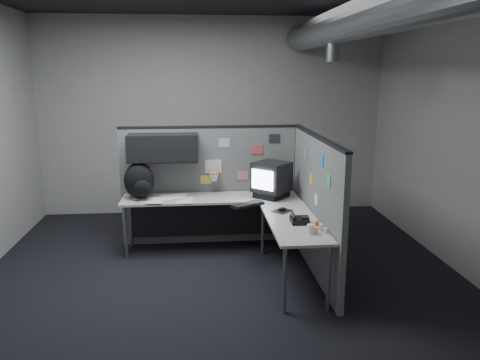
{
  "coord_description": "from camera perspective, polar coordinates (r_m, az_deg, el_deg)",
  "views": [
    {
      "loc": [
        -0.26,
        -4.94,
        2.33
      ],
      "look_at": [
        0.23,
        0.35,
        1.1
      ],
      "focal_mm": 35.0,
      "sensor_mm": 36.0,
      "label": 1
    }
  ],
  "objects": [
    {
      "name": "room",
      "position": [
        5.01,
        4.17,
        10.34
      ],
      "size": [
        5.62,
        5.62,
        3.22
      ],
      "color": "black",
      "rests_on": "ground"
    },
    {
      "name": "desk",
      "position": [
        5.91,
        -1.11,
        -3.84
      ],
      "size": [
        2.31,
        2.11,
        0.73
      ],
      "color": "#B9B1A7",
      "rests_on": "ground"
    },
    {
      "name": "backpack",
      "position": [
        6.11,
        -12.15,
        -0.19
      ],
      "size": [
        0.39,
        0.35,
        0.47
      ],
      "rotation": [
        0.0,
        0.0,
        0.01
      ],
      "color": "black",
      "rests_on": "desk"
    },
    {
      "name": "bottles",
      "position": [
        4.89,
        9.65,
        -5.78
      ],
      "size": [
        0.14,
        0.17,
        0.09
      ],
      "rotation": [
        0.0,
        0.0,
        -0.02
      ],
      "color": "silver",
      "rests_on": "desk"
    },
    {
      "name": "partition_right",
      "position": [
        5.54,
        9.16,
        -2.95
      ],
      "size": [
        0.07,
        2.23,
        1.63
      ],
      "color": "slate",
      "rests_on": "ground"
    },
    {
      "name": "keyboard",
      "position": [
        5.71,
        0.92,
        -3.03
      ],
      "size": [
        0.45,
        0.38,
        0.04
      ],
      "rotation": [
        0.0,
        0.0,
        -0.17
      ],
      "color": "black",
      "rests_on": "desk"
    },
    {
      "name": "mouse",
      "position": [
        5.53,
        5.17,
        -3.64
      ],
      "size": [
        0.28,
        0.28,
        0.05
      ],
      "rotation": [
        0.0,
        0.0,
        -0.01
      ],
      "color": "black",
      "rests_on": "desk"
    },
    {
      "name": "papers",
      "position": [
        6.1,
        -9.4,
        -2.24
      ],
      "size": [
        0.76,
        0.49,
        0.02
      ],
      "rotation": [
        0.0,
        0.0,
        -0.05
      ],
      "color": "white",
      "rests_on": "desk"
    },
    {
      "name": "phone",
      "position": [
        5.13,
        7.21,
        -4.8
      ],
      "size": [
        0.19,
        0.21,
        0.1
      ],
      "rotation": [
        0.0,
        0.0,
        -0.2
      ],
      "color": "black",
      "rests_on": "desk"
    },
    {
      "name": "cup",
      "position": [
        4.79,
        8.61,
        -5.96
      ],
      "size": [
        0.09,
        0.09,
        0.1
      ],
      "primitive_type": "cylinder",
      "rotation": [
        0.0,
        0.0,
        0.34
      ],
      "color": "white",
      "rests_on": "desk"
    },
    {
      "name": "partition_back",
      "position": [
        6.31,
        -5.11,
        0.81
      ],
      "size": [
        2.44,
        0.42,
        1.63
      ],
      "color": "slate",
      "rests_on": "ground"
    },
    {
      "name": "monitor",
      "position": [
        6.08,
        3.86,
        0.09
      ],
      "size": [
        0.57,
        0.57,
        0.46
      ],
      "rotation": [
        0.0,
        0.0,
        0.05
      ],
      "color": "black",
      "rests_on": "desk"
    }
  ]
}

